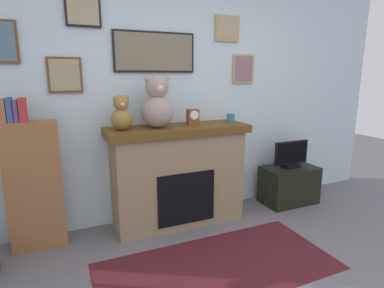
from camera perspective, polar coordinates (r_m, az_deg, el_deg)
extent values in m
cube|color=silver|center=(3.50, -0.21, 8.41)|extent=(5.20, 0.12, 2.60)
cube|color=black|center=(3.28, -6.84, 16.45)|extent=(0.84, 0.02, 0.40)
cube|color=#766C56|center=(3.27, -6.78, 16.46)|extent=(0.80, 0.00, 0.36)
cube|color=brown|center=(3.13, -22.35, 11.66)|extent=(0.30, 0.02, 0.32)
cube|color=tan|center=(3.12, -22.35, 11.66)|extent=(0.26, 0.00, 0.28)
cube|color=black|center=(3.20, -19.51, 23.07)|extent=(0.31, 0.02, 0.39)
cube|color=tan|center=(3.19, -19.49, 23.11)|extent=(0.27, 0.00, 0.35)
cube|color=tan|center=(3.64, 6.50, 20.39)|extent=(0.30, 0.02, 0.28)
cube|color=tan|center=(3.63, 6.59, 20.41)|extent=(0.26, 0.00, 0.24)
cube|color=tan|center=(3.72, 9.40, 13.49)|extent=(0.27, 0.02, 0.32)
cube|color=gray|center=(3.71, 9.49, 13.49)|extent=(0.23, 0.00, 0.28)
cube|color=#8B7759|center=(3.30, -2.56, -6.36)|extent=(1.34, 0.46, 0.97)
cube|color=brown|center=(3.17, -2.66, 2.64)|extent=(1.46, 0.52, 0.08)
cube|color=black|center=(3.15, -0.99, -10.01)|extent=(0.60, 0.02, 0.53)
cube|color=olive|center=(3.11, -26.96, -7.01)|extent=(0.46, 0.16, 1.17)
cube|color=#97613D|center=(2.99, -31.48, 5.26)|extent=(0.05, 0.13, 0.20)
cube|color=#364F86|center=(2.98, -30.52, 5.42)|extent=(0.04, 0.13, 0.21)
cube|color=#5E3C79|center=(2.98, -29.67, 5.30)|extent=(0.03, 0.13, 0.18)
cube|color=#B42C2C|center=(2.97, -28.70, 5.55)|extent=(0.06, 0.13, 0.20)
cube|color=black|center=(4.04, 17.40, -7.17)|extent=(0.66, 0.40, 0.46)
cube|color=black|center=(3.97, 17.63, -3.78)|extent=(0.20, 0.14, 0.04)
cube|color=black|center=(3.93, 17.79, -1.51)|extent=(0.47, 0.03, 0.28)
cube|color=black|center=(3.91, 17.95, -1.57)|extent=(0.43, 0.00, 0.24)
cube|color=#48171E|center=(2.77, 4.81, -21.51)|extent=(1.97, 0.92, 0.01)
cylinder|color=teal|center=(3.40, 7.13, 4.76)|extent=(0.09, 0.09, 0.10)
cube|color=brown|center=(3.19, 0.14, 4.95)|extent=(0.11, 0.08, 0.17)
cylinder|color=white|center=(3.15, 0.45, 5.34)|extent=(0.09, 0.01, 0.09)
sphere|color=olive|center=(2.98, -12.79, 4.44)|extent=(0.20, 0.20, 0.20)
sphere|color=olive|center=(2.96, -12.94, 7.35)|extent=(0.15, 0.15, 0.15)
sphere|color=olive|center=(2.95, -13.96, 8.13)|extent=(0.05, 0.05, 0.05)
sphere|color=olive|center=(2.96, -12.00, 8.26)|extent=(0.05, 0.05, 0.05)
sphere|color=beige|center=(2.90, -12.71, 7.13)|extent=(0.04, 0.04, 0.04)
sphere|color=gray|center=(3.05, -6.36, 5.97)|extent=(0.32, 0.32, 0.32)
sphere|color=gray|center=(3.03, -6.47, 10.45)|extent=(0.23, 0.23, 0.23)
sphere|color=gray|center=(3.01, -7.99, 11.70)|extent=(0.08, 0.08, 0.08)
sphere|color=gray|center=(3.06, -5.04, 11.78)|extent=(0.08, 0.08, 0.08)
sphere|color=beige|center=(2.95, -5.93, 10.18)|extent=(0.07, 0.07, 0.07)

